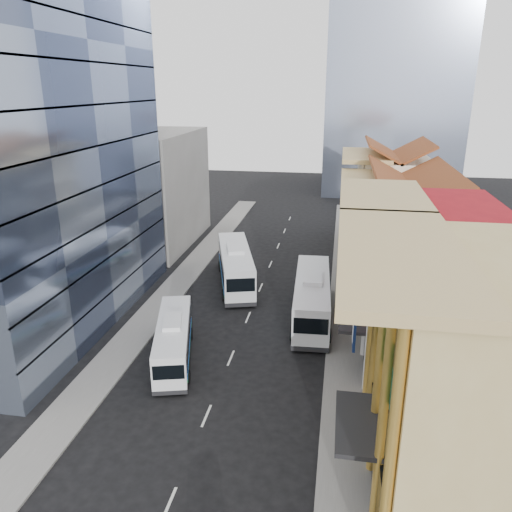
% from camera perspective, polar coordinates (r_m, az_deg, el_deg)
% --- Properties ---
extents(sidewalk_right, '(3.00, 90.00, 0.15)m').
position_cam_1_polar(sidewalk_right, '(43.59, 10.23, -7.66)').
color(sidewalk_right, slate).
rests_on(sidewalk_right, ground).
extents(sidewalk_left, '(3.00, 90.00, 0.15)m').
position_cam_1_polar(sidewalk_left, '(46.38, -11.36, -6.04)').
color(sidewalk_left, slate).
rests_on(sidewalk_left, ground).
extents(shophouse_tan, '(8.00, 14.00, 12.00)m').
position_cam_1_polar(shophouse_tan, '(26.63, 23.20, -12.89)').
color(shophouse_tan, tan).
rests_on(shophouse_tan, ground).
extents(shophouse_red, '(8.00, 10.00, 12.00)m').
position_cam_1_polar(shophouse_red, '(37.19, 19.26, -3.24)').
color(shophouse_red, maroon).
rests_on(shophouse_red, ground).
extents(shophouse_cream_near, '(8.00, 9.00, 10.00)m').
position_cam_1_polar(shophouse_cream_near, '(46.35, 17.39, -0.02)').
color(shophouse_cream_near, white).
rests_on(shophouse_cream_near, ground).
extents(shophouse_cream_mid, '(8.00, 9.00, 10.00)m').
position_cam_1_polar(shophouse_cream_mid, '(54.90, 16.28, 2.99)').
color(shophouse_cream_mid, white).
rests_on(shophouse_cream_mid, ground).
extents(shophouse_cream_far, '(8.00, 12.00, 11.00)m').
position_cam_1_polar(shophouse_cream_far, '(64.91, 15.39, 5.92)').
color(shophouse_cream_far, white).
rests_on(shophouse_cream_far, ground).
extents(office_tower, '(12.00, 26.00, 30.00)m').
position_cam_1_polar(office_tower, '(43.77, -24.77, 11.52)').
color(office_tower, '#424D69').
rests_on(office_tower, ground).
extents(office_block_far, '(10.00, 18.00, 14.00)m').
position_cam_1_polar(office_block_far, '(64.73, -11.79, 7.52)').
color(office_block_far, gray).
rests_on(office_block_far, ground).
extents(bus_left_near, '(4.92, 10.37, 3.24)m').
position_cam_1_polar(bus_left_near, '(37.80, -9.41, -9.34)').
color(bus_left_near, white).
rests_on(bus_left_near, ground).
extents(bus_left_far, '(6.40, 13.08, 4.09)m').
position_cam_1_polar(bus_left_far, '(50.76, -2.35, -1.04)').
color(bus_left_far, silver).
rests_on(bus_left_far, ground).
extents(bus_right, '(3.59, 12.87, 4.09)m').
position_cam_1_polar(bus_right, '(43.49, 6.42, -4.66)').
color(bus_right, silver).
rests_on(bus_right, ground).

